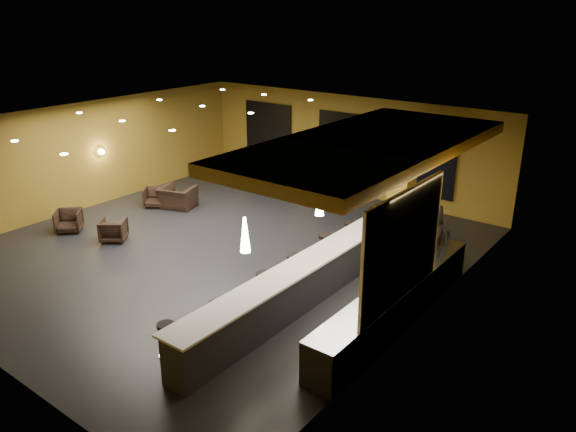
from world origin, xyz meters
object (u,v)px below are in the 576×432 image
Objects in this scene: armchair_a at (69,221)px; armchair_c at (155,197)px; pendant_0 at (245,235)px; staff_a at (396,241)px; pendant_2 at (375,175)px; column at (402,183)px; pendant_1 at (320,200)px; armchair_d at (178,197)px; bar_stool_2 at (264,283)px; prep_counter at (395,304)px; armchair_b at (114,230)px; staff_c at (432,239)px; bar_counter at (306,283)px; bar_stool_5 at (350,231)px; bar_stool_4 at (325,244)px; staff_b at (434,235)px; bar_stool_0 at (166,335)px; bar_stool_3 at (295,266)px; bar_stool_1 at (216,314)px.

armchair_a reaches higher than armchair_c.
pendant_0 reaches higher than armchair_a.
armchair_a is at bearing -170.38° from staff_a.
pendant_0 and pendant_2 have the same top height.
column is 6.63m from pendant_0.
pendant_1 and pendant_2 have the same top height.
bar_stool_2 is (6.40, -3.19, 0.11)m from armchair_d.
prep_counter reaches higher than armchair_b.
column is 2.19m from staff_a.
staff_c is at bearing 166.01° from armchair_b.
bar_counter is 11.12× the size of armchair_b.
bar_stool_5 reaches higher than armchair_b.
pendant_0 reaches higher than bar_stool_4.
pendant_1 is at bearing -131.14° from staff_c.
bar_counter is at bearing -130.09° from staff_b.
staff_b is at bearing 168.99° from armchair_b.
bar_stool_5 reaches higher than bar_stool_0.
bar_stool_5 is (-2.86, 2.84, 0.05)m from prep_counter.
bar_stool_4 is at bearing -134.72° from pendant_2.
bar_stool_4 is (7.31, 2.91, 0.16)m from armchair_a.
bar_stool_4 reaches higher than bar_stool_5.
staff_a is 0.94× the size of staff_b.
pendant_2 is at bearing 90.00° from pendant_0.
bar_stool_3 is 1.59m from bar_stool_4.
staff_b reaches higher than staff_a.
bar_stool_5 is at bearing 150.03° from staff_a.
bar_stool_5 is (-0.86, 3.34, -0.02)m from bar_counter.
pendant_0 is 2.48m from bar_stool_0.
armchair_c is 0.81m from armchair_d.
pendant_0 is 1.00× the size of armchair_c.
prep_counter reaches higher than bar_stool_4.
pendant_2 is at bearing 77.58° from bar_stool_2.
armchair_a is (-9.65, -4.43, -0.51)m from staff_b.
column is 5.00× the size of armchair_c.
pendant_2 reaches higher than bar_stool_1.
staff_c is (1.60, 0.19, -1.43)m from pendant_2.
staff_b is (1.46, 5.63, -1.51)m from pendant_0.
armchair_d is at bearing 175.21° from bar_stool_4.
staff_a is 2.21× the size of armchair_b.
column is at bearing 90.00° from pendant_1.
pendant_2 is at bearing 164.40° from armchair_d.
bar_stool_3 is at bearing -86.65° from bar_stool_5.
bar_counter is at bearing 145.76° from armchair_b.
pendant_0 is 5.11m from staff_a.
armchair_a is 7.61m from bar_stool_3.
staff_b is at bearing 7.17° from bar_stool_5.
pendant_1 is 0.95× the size of bar_stool_1.
bar_stool_4 reaches higher than bar_stool_0.
prep_counter is at bearing -98.44° from staff_b.
bar_stool_5 is at bearing 169.01° from staff_b.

